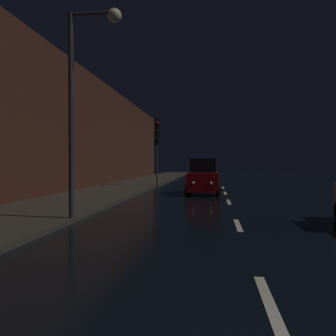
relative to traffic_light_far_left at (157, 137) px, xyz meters
name	(u,v)px	position (x,y,z in m)	size (l,w,h in m)	color
ground	(224,189)	(4.96, -1.24, -3.83)	(26.93, 84.00, 0.02)	black
sidewalk_left	(123,187)	(-2.31, -1.24, -3.74)	(4.40, 84.00, 0.15)	#38332B
building_facade_left	(71,127)	(-4.91, -4.74, 0.36)	(0.80, 63.00, 8.35)	#472319
lane_centerline	(229,204)	(4.96, -10.68, -3.81)	(0.16, 25.38, 0.01)	beige
traffic_light_far_left	(157,137)	(0.00, 0.00, 0.00)	(0.38, 0.49, 5.22)	#38383A
streetlamp_overhead	(86,80)	(0.28, -16.66, 0.63)	(1.70, 0.44, 6.63)	#2D2D30
car_approaching_headlights	(203,178)	(3.61, -5.23, -2.84)	(1.96, 4.24, 2.14)	maroon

